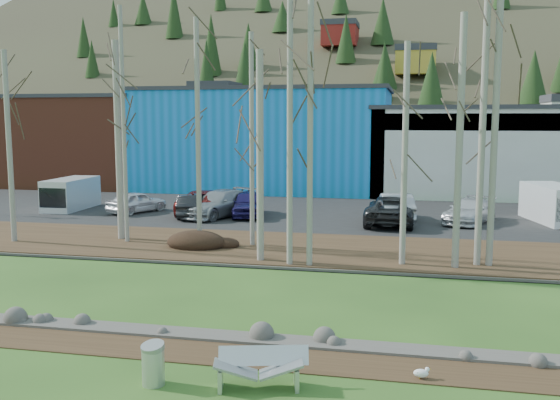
% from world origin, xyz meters
% --- Properties ---
extents(ground, '(200.00, 200.00, 0.00)m').
position_xyz_m(ground, '(0.00, 0.00, 0.00)').
color(ground, '#29491A').
rests_on(ground, ground).
extents(dirt_strip, '(80.00, 1.80, 0.03)m').
position_xyz_m(dirt_strip, '(0.00, 2.10, 0.01)').
color(dirt_strip, '#382616').
rests_on(dirt_strip, ground).
extents(near_bank_rocks, '(80.00, 0.80, 0.50)m').
position_xyz_m(near_bank_rocks, '(0.00, 3.10, 0.00)').
color(near_bank_rocks, '#47423D').
rests_on(near_bank_rocks, ground).
extents(river, '(80.00, 8.00, 0.90)m').
position_xyz_m(river, '(0.00, 7.20, 0.00)').
color(river, '#12202E').
rests_on(river, ground).
extents(far_bank_rocks, '(80.00, 0.80, 0.46)m').
position_xyz_m(far_bank_rocks, '(0.00, 11.30, 0.00)').
color(far_bank_rocks, '#47423D').
rests_on(far_bank_rocks, ground).
extents(far_bank, '(80.00, 7.00, 0.15)m').
position_xyz_m(far_bank, '(0.00, 14.50, 0.07)').
color(far_bank, '#382616').
rests_on(far_bank, ground).
extents(parking_lot, '(80.00, 14.00, 0.14)m').
position_xyz_m(parking_lot, '(0.00, 25.00, 0.07)').
color(parking_lot, black).
rests_on(parking_lot, ground).
extents(building_brick, '(16.32, 12.24, 7.80)m').
position_xyz_m(building_brick, '(-24.00, 39.00, 3.91)').
color(building_brick, brown).
rests_on(building_brick, ground).
extents(building_blue, '(20.40, 12.24, 8.30)m').
position_xyz_m(building_blue, '(-6.00, 39.00, 4.16)').
color(building_blue, '#0D76C8').
rests_on(building_blue, ground).
extents(building_white, '(18.36, 12.24, 6.80)m').
position_xyz_m(building_white, '(12.00, 38.98, 3.41)').
color(building_white, silver).
rests_on(building_white, ground).
extents(hillside, '(160.00, 72.00, 35.00)m').
position_xyz_m(hillside, '(0.00, 84.00, 17.50)').
color(hillside, '#373022').
rests_on(hillside, ground).
extents(bench_damaged, '(2.07, 1.09, 0.88)m').
position_xyz_m(bench_damaged, '(2.84, 0.33, 0.45)').
color(bench_damaged, silver).
rests_on(bench_damaged, ground).
extents(litter_bin, '(0.63, 0.63, 0.87)m').
position_xyz_m(litter_bin, '(0.49, -0.04, 0.44)').
color(litter_bin, silver).
rests_on(litter_bin, ground).
extents(seagull, '(0.40, 0.19, 0.29)m').
position_xyz_m(seagull, '(6.32, 1.47, 0.16)').
color(seagull, gold).
rests_on(seagull, ground).
extents(dirt_mound, '(2.70, 1.90, 0.53)m').
position_xyz_m(dirt_mound, '(-3.42, 13.73, 0.41)').
color(dirt_mound, black).
rests_on(dirt_mound, far_bank).
extents(birch_0, '(0.24, 0.24, 8.80)m').
position_xyz_m(birch_0, '(-12.22, 13.16, 4.55)').
color(birch_0, '#A8A197').
rests_on(birch_0, far_bank).
extents(birch_1, '(0.20, 0.20, 10.75)m').
position_xyz_m(birch_1, '(-7.00, 14.22, 5.52)').
color(birch_1, '#A8A197').
rests_on(birch_1, far_bank).
extents(birch_2, '(0.31, 0.31, 9.31)m').
position_xyz_m(birch_2, '(-7.59, 14.82, 4.80)').
color(birch_2, '#A8A197').
rests_on(birch_2, far_bank).
extents(birch_3, '(0.23, 0.23, 10.07)m').
position_xyz_m(birch_3, '(-3.34, 13.98, 5.19)').
color(birch_3, '#A8A197').
rests_on(birch_3, far_bank).
extents(birch_4, '(0.29, 0.29, 8.40)m').
position_xyz_m(birch_4, '(0.03, 11.79, 4.35)').
color(birch_4, '#A8A197').
rests_on(birch_4, far_bank).
extents(birch_5, '(0.21, 0.21, 9.47)m').
position_xyz_m(birch_5, '(-1.05, 14.65, 4.89)').
color(birch_5, '#A8A197').
rests_on(birch_5, far_bank).
extents(birch_6, '(0.23, 0.23, 10.35)m').
position_xyz_m(birch_6, '(2.13, 11.31, 5.32)').
color(birch_6, '#A8A197').
rests_on(birch_6, far_bank).
extents(birch_7, '(0.27, 0.27, 9.60)m').
position_xyz_m(birch_7, '(7.71, 12.13, 4.95)').
color(birch_7, '#A8A197').
rests_on(birch_7, far_bank).
extents(birch_8, '(0.24, 0.24, 8.63)m').
position_xyz_m(birch_8, '(5.69, 12.26, 4.46)').
color(birch_8, '#A8A197').
rests_on(birch_8, far_bank).
extents(birch_9, '(0.26, 0.26, 10.36)m').
position_xyz_m(birch_9, '(8.58, 12.73, 5.33)').
color(birch_9, '#A8A197').
rests_on(birch_9, far_bank).
extents(birch_10, '(0.23, 0.23, 10.35)m').
position_xyz_m(birch_10, '(1.33, 11.31, 5.32)').
color(birch_10, '#A8A197').
rests_on(birch_10, far_bank).
extents(birch_11, '(0.26, 0.26, 10.36)m').
position_xyz_m(birch_11, '(9.04, 12.73, 5.33)').
color(birch_11, '#A8A197').
rests_on(birch_11, far_bank).
extents(car_0, '(3.11, 4.12, 1.31)m').
position_xyz_m(car_0, '(-10.43, 22.67, 0.79)').
color(car_0, white).
rests_on(car_0, parking_lot).
extents(car_1, '(2.37, 4.13, 1.29)m').
position_xyz_m(car_1, '(-6.64, 21.84, 0.78)').
color(car_1, black).
rests_on(car_1, parking_lot).
extents(car_2, '(2.81, 5.35, 1.44)m').
position_xyz_m(car_2, '(-6.31, 23.08, 0.86)').
color(car_2, maroon).
rests_on(car_2, parking_lot).
extents(car_3, '(4.12, 5.74, 1.54)m').
position_xyz_m(car_3, '(-4.99, 22.20, 0.91)').
color(car_3, '#919498').
rests_on(car_3, parking_lot).
extents(car_4, '(2.80, 4.70, 1.50)m').
position_xyz_m(car_4, '(-3.46, 22.75, 0.89)').
color(car_4, navy).
rests_on(car_4, parking_lot).
extents(car_5, '(2.34, 5.02, 1.59)m').
position_xyz_m(car_5, '(5.13, 22.66, 0.94)').
color(car_5, '#ACABAD').
rests_on(car_5, parking_lot).
extents(car_6, '(2.66, 5.57, 1.53)m').
position_xyz_m(car_6, '(4.89, 21.73, 0.91)').
color(car_6, '#232325').
rests_on(car_6, parking_lot).
extents(car_7, '(3.44, 4.93, 1.33)m').
position_xyz_m(car_7, '(9.18, 22.99, 0.80)').
color(car_7, silver).
rests_on(car_7, parking_lot).
extents(car_8, '(2.80, 4.70, 1.50)m').
position_xyz_m(car_8, '(-5.83, 22.75, 0.89)').
color(car_8, navy).
rests_on(car_8, parking_lot).
extents(car_9, '(3.44, 4.93, 1.33)m').
position_xyz_m(car_9, '(9.11, 22.99, 0.80)').
color(car_9, silver).
rests_on(car_9, parking_lot).
extents(van_white, '(2.99, 5.02, 2.05)m').
position_xyz_m(van_white, '(13.76, 24.12, 1.17)').
color(van_white, white).
rests_on(van_white, parking_lot).
extents(van_grey, '(1.97, 4.48, 1.94)m').
position_xyz_m(van_grey, '(-15.17, 23.07, 1.11)').
color(van_grey, silver).
rests_on(van_grey, parking_lot).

